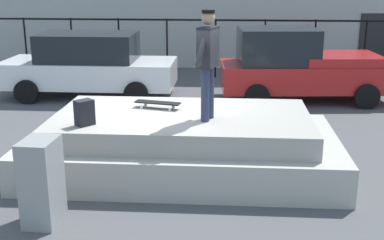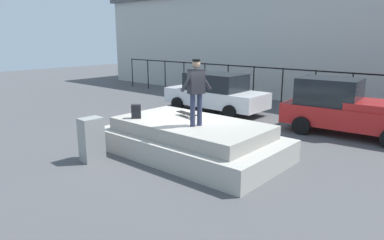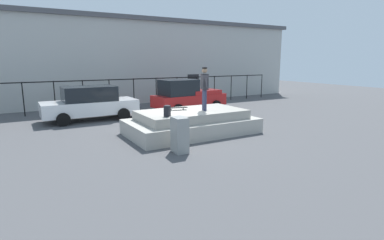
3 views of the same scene
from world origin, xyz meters
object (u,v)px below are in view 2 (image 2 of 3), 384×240
(car_white_sedan_near, at_px, (215,93))
(utility_box, at_px, (92,139))
(skateboarder, at_px, (196,88))
(car_red_pickup_mid, at_px, (346,108))
(backpack, at_px, (136,111))
(skateboard, at_px, (187,114))

(car_white_sedan_near, xyz_separation_m, utility_box, (1.35, -7.45, -0.28))
(skateboarder, relative_size, car_red_pickup_mid, 0.39)
(backpack, height_order, utility_box, backpack)
(backpack, relative_size, car_white_sedan_near, 0.09)
(backpack, bearing_deg, car_white_sedan_near, -122.91)
(skateboard, bearing_deg, car_white_sedan_near, 118.01)
(skateboarder, xyz_separation_m, utility_box, (-2.19, -1.90, -1.44))
(backpack, relative_size, utility_box, 0.34)
(skateboard, xyz_separation_m, backpack, (-1.03, -1.12, 0.11))
(car_white_sedan_near, xyz_separation_m, car_red_pickup_mid, (5.78, -0.08, 0.06))
(car_red_pickup_mid, xyz_separation_m, utility_box, (-4.43, -7.37, -0.34))
(skateboard, bearing_deg, car_red_pickup_mid, 56.66)
(car_red_pickup_mid, bearing_deg, utility_box, -121.01)
(skateboarder, height_order, car_red_pickup_mid, skateboarder)
(car_white_sedan_near, bearing_deg, skateboarder, -57.51)
(skateboarder, distance_m, skateboard, 1.48)
(backpack, bearing_deg, car_red_pickup_mid, -172.86)
(skateboarder, distance_m, car_white_sedan_near, 6.68)
(car_red_pickup_mid, bearing_deg, backpack, -125.27)
(backpack, distance_m, utility_box, 1.57)
(car_white_sedan_near, distance_m, car_red_pickup_mid, 5.78)
(skateboarder, xyz_separation_m, car_white_sedan_near, (-3.54, 5.55, -1.16))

